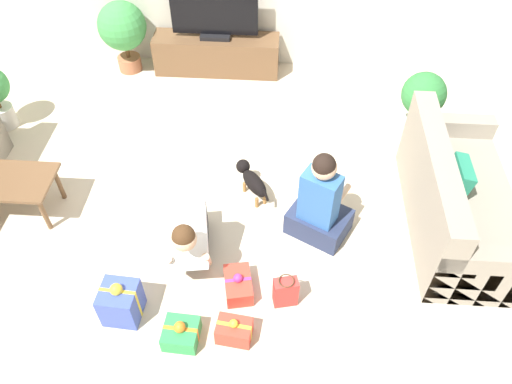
{
  "coord_description": "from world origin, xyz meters",
  "views": [
    {
      "loc": [
        0.86,
        -3.15,
        3.63
      ],
      "look_at": [
        0.65,
        -0.18,
        0.45
      ],
      "focal_mm": 35.0,
      "sensor_mm": 36.0,
      "label": 1
    }
  ],
  "objects_px": {
    "sofa_right": "(455,201)",
    "gift_bag_a": "(285,292)",
    "tv_console": "(217,54)",
    "dog": "(252,180)",
    "gift_box_a": "(234,331)",
    "potted_plant_corner_right": "(422,100)",
    "potted_plant_back_left": "(123,29)",
    "person_kneeling": "(189,235)",
    "gift_box_b": "(121,302)",
    "tv": "(214,12)",
    "gift_box_c": "(181,333)",
    "gift_box_d": "(238,285)",
    "coffee_table": "(6,183)",
    "person_sitting": "(320,205)"
  },
  "relations": [
    {
      "from": "sofa_right",
      "to": "gift_box_a",
      "type": "relative_size",
      "value": 6.07
    },
    {
      "from": "potted_plant_corner_right",
      "to": "gift_box_b",
      "type": "distance_m",
      "value": 3.57
    },
    {
      "from": "sofa_right",
      "to": "person_kneeling",
      "type": "distance_m",
      "value": 2.39
    },
    {
      "from": "tv_console",
      "to": "dog",
      "type": "xyz_separation_m",
      "value": [
        0.6,
        -2.14,
        -0.04
      ]
    },
    {
      "from": "sofa_right",
      "to": "gift_box_c",
      "type": "xyz_separation_m",
      "value": [
        -2.28,
        -1.33,
        -0.22
      ]
    },
    {
      "from": "sofa_right",
      "to": "gift_bag_a",
      "type": "xyz_separation_m",
      "value": [
        -1.49,
        -0.95,
        -0.16
      ]
    },
    {
      "from": "gift_box_b",
      "to": "gift_bag_a",
      "type": "distance_m",
      "value": 1.31
    },
    {
      "from": "person_sitting",
      "to": "gift_box_d",
      "type": "distance_m",
      "value": 0.99
    },
    {
      "from": "sofa_right",
      "to": "gift_box_d",
      "type": "xyz_separation_m",
      "value": [
        -1.89,
        -0.87,
        -0.22
      ]
    },
    {
      "from": "tv",
      "to": "gift_box_a",
      "type": "relative_size",
      "value": 3.58
    },
    {
      "from": "dog",
      "to": "sofa_right",
      "type": "bearing_deg",
      "value": 137.93
    },
    {
      "from": "gift_box_b",
      "to": "gift_box_c",
      "type": "height_order",
      "value": "gift_box_b"
    },
    {
      "from": "potted_plant_back_left",
      "to": "person_kneeling",
      "type": "distance_m",
      "value": 3.2
    },
    {
      "from": "sofa_right",
      "to": "gift_box_d",
      "type": "relative_size",
      "value": 4.73
    },
    {
      "from": "sofa_right",
      "to": "gift_bag_a",
      "type": "distance_m",
      "value": 1.78
    },
    {
      "from": "sofa_right",
      "to": "potted_plant_corner_right",
      "type": "relative_size",
      "value": 2.18
    },
    {
      "from": "potted_plant_corner_right",
      "to": "gift_box_c",
      "type": "distance_m",
      "value": 3.36
    },
    {
      "from": "gift_box_d",
      "to": "potted_plant_corner_right",
      "type": "bearing_deg",
      "value": 50.43
    },
    {
      "from": "person_sitting",
      "to": "gift_bag_a",
      "type": "height_order",
      "value": "person_sitting"
    },
    {
      "from": "tv",
      "to": "gift_box_c",
      "type": "relative_size",
      "value": 3.71
    },
    {
      "from": "dog",
      "to": "gift_box_a",
      "type": "bearing_deg",
      "value": 54.85
    },
    {
      "from": "person_kneeling",
      "to": "gift_box_d",
      "type": "distance_m",
      "value": 0.58
    },
    {
      "from": "person_sitting",
      "to": "gift_box_a",
      "type": "distance_m",
      "value": 1.31
    },
    {
      "from": "tv",
      "to": "gift_box_a",
      "type": "height_order",
      "value": "tv"
    },
    {
      "from": "potted_plant_back_left",
      "to": "dog",
      "type": "height_order",
      "value": "potted_plant_back_left"
    },
    {
      "from": "sofa_right",
      "to": "potted_plant_back_left",
      "type": "distance_m",
      "value": 4.29
    },
    {
      "from": "sofa_right",
      "to": "gift_box_b",
      "type": "bearing_deg",
      "value": 112.39
    },
    {
      "from": "dog",
      "to": "gift_box_b",
      "type": "bearing_deg",
      "value": 22.05
    },
    {
      "from": "potted_plant_back_left",
      "to": "gift_box_a",
      "type": "height_order",
      "value": "potted_plant_back_left"
    },
    {
      "from": "gift_box_d",
      "to": "gift_box_c",
      "type": "bearing_deg",
      "value": -130.57
    },
    {
      "from": "tv",
      "to": "potted_plant_back_left",
      "type": "relative_size",
      "value": 1.15
    },
    {
      "from": "potted_plant_corner_right",
      "to": "person_kneeling",
      "type": "distance_m",
      "value": 2.83
    },
    {
      "from": "tv",
      "to": "gift_box_a",
      "type": "distance_m",
      "value": 3.79
    },
    {
      "from": "potted_plant_corner_right",
      "to": "dog",
      "type": "relative_size",
      "value": 1.68
    },
    {
      "from": "tv",
      "to": "person_kneeling",
      "type": "distance_m",
      "value": 3.02
    },
    {
      "from": "gift_box_b",
      "to": "person_sitting",
      "type": "bearing_deg",
      "value": 31.53
    },
    {
      "from": "potted_plant_corner_right",
      "to": "dog",
      "type": "height_order",
      "value": "potted_plant_corner_right"
    },
    {
      "from": "sofa_right",
      "to": "coffee_table",
      "type": "relative_size",
      "value": 2.02
    },
    {
      "from": "sofa_right",
      "to": "gift_box_c",
      "type": "distance_m",
      "value": 2.65
    },
    {
      "from": "gift_box_b",
      "to": "gift_box_d",
      "type": "relative_size",
      "value": 1.1
    },
    {
      "from": "sofa_right",
      "to": "potted_plant_corner_right",
      "type": "xyz_separation_m",
      "value": [
        -0.15,
        1.23,
        0.2
      ]
    },
    {
      "from": "tv_console",
      "to": "gift_box_b",
      "type": "height_order",
      "value": "tv_console"
    },
    {
      "from": "sofa_right",
      "to": "person_sitting",
      "type": "relative_size",
      "value": 1.8
    },
    {
      "from": "coffee_table",
      "to": "potted_plant_back_left",
      "type": "bearing_deg",
      "value": 78.74
    },
    {
      "from": "potted_plant_back_left",
      "to": "person_kneeling",
      "type": "bearing_deg",
      "value": -66.6
    },
    {
      "from": "potted_plant_corner_right",
      "to": "dog",
      "type": "xyz_separation_m",
      "value": [
        -1.71,
        -0.98,
        -0.31
      ]
    },
    {
      "from": "person_kneeling",
      "to": "gift_box_b",
      "type": "height_order",
      "value": "person_kneeling"
    },
    {
      "from": "person_kneeling",
      "to": "gift_box_c",
      "type": "height_order",
      "value": "person_kneeling"
    },
    {
      "from": "tv",
      "to": "person_kneeling",
      "type": "height_order",
      "value": "tv"
    },
    {
      "from": "gift_box_a",
      "to": "tv",
      "type": "bearing_deg",
      "value": 99.0
    }
  ]
}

